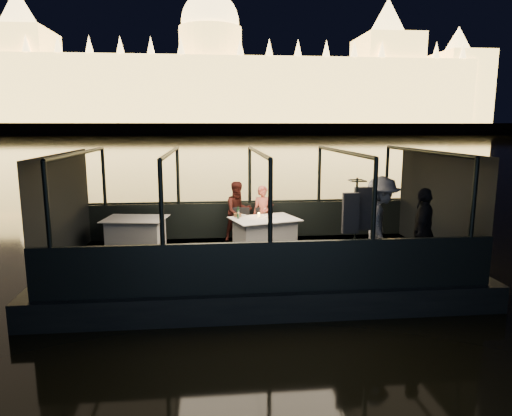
{
  "coord_description": "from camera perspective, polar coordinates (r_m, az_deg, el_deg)",
  "views": [
    {
      "loc": [
        -0.99,
        -9.46,
        3.36
      ],
      "look_at": [
        0.0,
        0.4,
        1.55
      ],
      "focal_mm": 32.0,
      "sensor_mm": 36.0,
      "label": 1
    }
  ],
  "objects": [
    {
      "name": "wine_glass_red",
      "position": [
        10.67,
        1.13,
        -0.45
      ],
      "size": [
        0.07,
        0.07,
        0.17
      ],
      "primitive_type": null,
      "rotation": [
        0.0,
        0.0,
        -0.25
      ],
      "color": "white",
      "rests_on": "dining_table_central"
    },
    {
      "name": "cabin_glass_port",
      "position": [
        11.57,
        -0.8,
        4.1
      ],
      "size": [
        8.0,
        0.02,
        1.4
      ],
      "primitive_type": null,
      "color": "#99B2B2",
      "rests_on": "gunwale_port"
    },
    {
      "name": "embankment",
      "position": [
        219.47,
        -5.58,
        9.66
      ],
      "size": [
        400.0,
        140.0,
        6.0
      ],
      "primitive_type": "cube",
      "color": "#423D33",
      "rests_on": "ground"
    },
    {
      "name": "dining_table_aft",
      "position": [
        10.95,
        -14.76,
        -3.06
      ],
      "size": [
        1.53,
        1.2,
        0.74
      ],
      "primitive_type": "cube",
      "rotation": [
        0.0,
        0.0,
        -0.14
      ],
      "color": "silver",
      "rests_on": "boat_deck"
    },
    {
      "name": "boat_deck",
      "position": [
        9.93,
        0.23,
        -6.5
      ],
      "size": [
        8.0,
        4.0,
        0.04
      ],
      "primitive_type": "cube",
      "color": "black",
      "rests_on": "boat_hull"
    },
    {
      "name": "boat_hull",
      "position": [
        10.08,
        0.23,
        -9.11
      ],
      "size": [
        8.6,
        4.4,
        1.0
      ],
      "primitive_type": "cube",
      "color": "black",
      "rests_on": "river_water"
    },
    {
      "name": "cabin_glass_starboard",
      "position": [
        7.63,
        1.81,
        0.85
      ],
      "size": [
        8.0,
        0.02,
        1.4
      ],
      "primitive_type": null,
      "color": "#99B2B2",
      "rests_on": "gunwale_starboard"
    },
    {
      "name": "gunwale_port",
      "position": [
        11.75,
        -0.78,
        -1.49
      ],
      "size": [
        8.0,
        0.08,
        0.9
      ],
      "primitive_type": "cube",
      "color": "black",
      "rests_on": "boat_deck"
    },
    {
      "name": "passenger_stripe",
      "position": [
        9.22,
        15.22,
        -2.61
      ],
      "size": [
        1.05,
        1.38,
        1.89
      ],
      "primitive_type": "imported",
      "rotation": [
        0.0,
        0.0,
        1.24
      ],
      "color": "silver",
      "rests_on": "boat_deck"
    },
    {
      "name": "amber_candle",
      "position": [
        10.57,
        0.35,
        -0.86
      ],
      "size": [
        0.07,
        0.07,
        0.08
      ],
      "primitive_type": "cylinder",
      "rotation": [
        0.0,
        0.0,
        0.38
      ],
      "color": "yellow",
      "rests_on": "dining_table_central"
    },
    {
      "name": "wine_bottle",
      "position": [
        10.34,
        -2.26,
        -0.5
      ],
      "size": [
        0.08,
        0.08,
        0.28
      ],
      "primitive_type": "cylinder",
      "rotation": [
        0.0,
        0.0,
        0.32
      ],
      "color": "#14371C",
      "rests_on": "dining_table_central"
    },
    {
      "name": "parliament_building",
      "position": [
        186.23,
        -5.68,
        18.19
      ],
      "size": [
        220.0,
        32.0,
        60.0
      ],
      "primitive_type": null,
      "color": "#F2D18C",
      "rests_on": "embankment"
    },
    {
      "name": "end_wall_fore",
      "position": [
        10.07,
        -23.03,
        -0.26
      ],
      "size": [
        0.02,
        4.0,
        2.3
      ],
      "primitive_type": null,
      "color": "black",
      "rests_on": "boat_deck"
    },
    {
      "name": "chair_port_right",
      "position": [
        11.07,
        1.06,
        -2.22
      ],
      "size": [
        0.46,
        0.46,
        0.86
      ],
      "primitive_type": "cube",
      "rotation": [
        0.0,
        0.0,
        0.15
      ],
      "color": "black",
      "rests_on": "boat_deck"
    },
    {
      "name": "end_wall_aft",
      "position": [
        10.83,
        21.79,
        0.52
      ],
      "size": [
        0.02,
        4.0,
        2.3
      ],
      "primitive_type": null,
      "color": "black",
      "rests_on": "boat_deck"
    },
    {
      "name": "plate_far",
      "position": [
        10.7,
        -1.81,
        -0.9
      ],
      "size": [
        0.27,
        0.27,
        0.01
      ],
      "primitive_type": "cylinder",
      "rotation": [
        0.0,
        0.0,
        0.34
      ],
      "color": "silver",
      "rests_on": "dining_table_central"
    },
    {
      "name": "coat_stand",
      "position": [
        8.67,
        12.29,
        -2.95
      ],
      "size": [
        0.54,
        0.44,
        1.92
      ],
      "primitive_type": null,
      "rotation": [
        0.0,
        0.0,
        -0.02
      ],
      "color": "black",
      "rests_on": "boat_deck"
    },
    {
      "name": "person_woman_coral",
      "position": [
        11.21,
        0.89,
        -0.5
      ],
      "size": [
        0.52,
        0.36,
        1.4
      ],
      "primitive_type": "imported",
      "rotation": [
        0.0,
        0.0,
        -0.06
      ],
      "color": "#D7614E",
      "rests_on": "boat_deck"
    },
    {
      "name": "river_water",
      "position": [
        89.53,
        -5.17,
        8.14
      ],
      "size": [
        500.0,
        500.0,
        0.0
      ],
      "primitive_type": "plane",
      "color": "black",
      "rests_on": "ground"
    },
    {
      "name": "passenger_dark",
      "position": [
        9.33,
        20.12,
        -2.73
      ],
      "size": [
        0.9,
        1.06,
        1.69
      ],
      "primitive_type": "imported",
      "rotation": [
        0.0,
        0.0,
        4.13
      ],
      "color": "black",
      "rests_on": "boat_deck"
    },
    {
      "name": "dining_table_central",
      "position": [
        10.44,
        1.08,
        -3.36
      ],
      "size": [
        1.7,
        1.43,
        0.77
      ],
      "primitive_type": "cube",
      "rotation": [
        0.0,
        0.0,
        0.3
      ],
      "color": "silver",
      "rests_on": "boat_deck"
    },
    {
      "name": "chair_port_left",
      "position": [
        10.98,
        -1.8,
        -2.33
      ],
      "size": [
        0.48,
        0.48,
        0.87
      ],
      "primitive_type": "cube",
      "rotation": [
        0.0,
        0.0,
        -0.19
      ],
      "color": "black",
      "rests_on": "boat_deck"
    },
    {
      "name": "canopy_ribs",
      "position": [
        9.66,
        0.24,
        0.16
      ],
      "size": [
        8.0,
        4.0,
        2.3
      ],
      "primitive_type": null,
      "color": "black",
      "rests_on": "boat_deck"
    },
    {
      "name": "cabin_roof_glass",
      "position": [
        9.53,
        0.24,
        6.98
      ],
      "size": [
        8.0,
        4.0,
        0.02
      ],
      "primitive_type": null,
      "color": "#99B2B2",
      "rests_on": "boat_deck"
    },
    {
      "name": "gunwale_starboard",
      "position": [
        7.9,
        1.76,
        -7.41
      ],
      "size": [
        8.0,
        0.08,
        0.9
      ],
      "primitive_type": "cube",
      "color": "black",
      "rests_on": "boat_deck"
    },
    {
      "name": "plate_near",
      "position": [
        10.47,
        1.81,
        -1.15
      ],
      "size": [
        0.25,
        0.25,
        0.01
      ],
      "primitive_type": "cylinder",
      "rotation": [
        0.0,
        0.0,
        0.07
      ],
      "color": "white",
      "rests_on": "dining_table_central"
    },
    {
      "name": "bread_basket",
      "position": [
        10.56,
        -2.32,
        -0.88
      ],
      "size": [
        0.19,
        0.19,
        0.07
      ],
      "primitive_type": "cylinder",
      "rotation": [
        0.0,
        0.0,
        0.09
      ],
      "color": "brown",
      "rests_on": "dining_table_central"
    },
    {
      "name": "wine_glass_white",
      "position": [
        10.27,
        -2.23,
        -0.88
      ],
      "size": [
        0.08,
        0.08,
        0.18
      ],
      "primitive_type": null,
      "rotation": [
        0.0,
        0.0,
        0.4
      ],
      "color": "silver",
      "rests_on": "dining_table_central"
    },
    {
      "name": "person_man_maroon",
      "position": [
        11.31,
        -2.23,
        -0.41
      ],
      "size": [
        0.86,
        0.76,
        1.49
      ],
      "primitive_type": "imported",
      "rotation": [
        0.0,
        0.0,
        0.34
      ],
      "color": "#3A1410",
      "rests_on": "boat_deck"
    }
  ]
}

